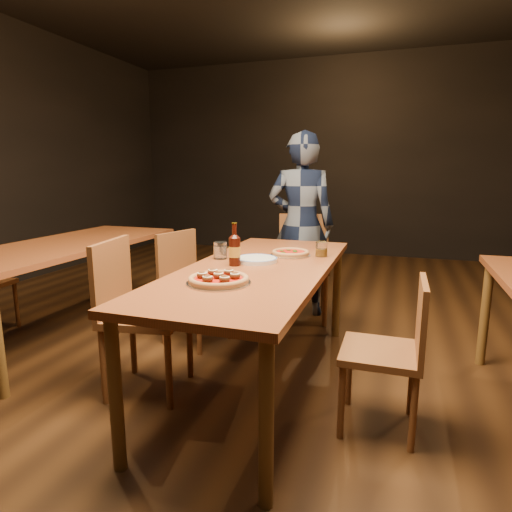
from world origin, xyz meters
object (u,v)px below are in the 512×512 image
(chair_main_e, at_px, (381,351))
(plate_stack, at_px, (256,260))
(chair_end, at_px, (303,266))
(amber_glass, at_px, (321,249))
(diner, at_px, (301,225))
(pizza_meatball, at_px, (219,279))
(water_glass, at_px, (220,250))
(table_main, at_px, (259,278))
(table_left, at_px, (65,252))
(chair_main_nw, at_px, (147,314))
(chair_main_sw, at_px, (196,286))
(pizza_margherita, at_px, (291,253))
(beer_bottle, at_px, (235,251))

(chair_main_e, height_order, plate_stack, chair_main_e)
(chair_end, height_order, amber_glass, chair_end)
(diner, bearing_deg, amber_glass, 103.04)
(pizza_meatball, height_order, plate_stack, pizza_meatball)
(pizza_meatball, distance_m, water_glass, 0.61)
(table_main, xyz_separation_m, chair_end, (-0.01, 1.27, -0.20))
(pizza_meatball, xyz_separation_m, amber_glass, (0.37, 0.85, 0.03))
(table_main, bearing_deg, diner, 92.68)
(table_left, distance_m, pizza_meatball, 1.80)
(table_left, relative_size, amber_glass, 20.74)
(table_main, xyz_separation_m, chair_main_nw, (-0.60, -0.28, -0.20))
(chair_end, height_order, diner, diner)
(chair_main_sw, distance_m, plate_stack, 0.78)
(chair_main_nw, height_order, pizza_margherita, chair_main_nw)
(beer_bottle, bearing_deg, chair_end, 84.13)
(pizza_margherita, relative_size, plate_stack, 1.02)
(pizza_meatball, relative_size, diner, 0.20)
(table_main, distance_m, chair_end, 1.29)
(chair_end, distance_m, pizza_margherita, 0.95)
(chair_main_e, height_order, amber_glass, amber_glass)
(table_left, distance_m, chair_main_e, 2.50)
(diner, bearing_deg, chair_main_sw, 51.25)
(plate_stack, relative_size, diner, 0.16)
(chair_main_nw, bearing_deg, diner, -27.07)
(chair_main_sw, xyz_separation_m, chair_end, (0.65, 0.79, 0.04))
(chair_main_e, xyz_separation_m, amber_glass, (-0.43, 0.65, 0.38))
(amber_glass, bearing_deg, pizza_meatball, -113.40)
(chair_main_nw, distance_m, amber_glass, 1.18)
(chair_main_nw, distance_m, beer_bottle, 0.64)
(table_main, distance_m, chair_main_nw, 0.69)
(chair_main_nw, distance_m, chair_main_e, 1.32)
(plate_stack, distance_m, amber_glass, 0.46)
(pizza_margherita, bearing_deg, diner, 99.01)
(diner, bearing_deg, water_glass, 73.08)
(pizza_meatball, xyz_separation_m, water_glass, (-0.23, 0.57, 0.03))
(chair_main_sw, xyz_separation_m, water_glass, (0.36, -0.36, 0.36))
(chair_main_sw, bearing_deg, table_main, -110.74)
(chair_end, bearing_deg, water_glass, -116.43)
(chair_main_nw, height_order, chair_main_e, chair_main_nw)
(pizza_meatball, height_order, beer_bottle, beer_bottle)
(pizza_meatball, height_order, water_glass, water_glass)
(table_left, xyz_separation_m, chair_main_sw, (1.04, 0.18, -0.24))
(pizza_meatball, xyz_separation_m, plate_stack, (0.01, 0.55, -0.01))
(pizza_meatball, bearing_deg, chair_end, 87.98)
(table_left, distance_m, water_glass, 1.42)
(table_main, distance_m, pizza_meatball, 0.45)
(beer_bottle, xyz_separation_m, water_glass, (-0.16, 0.16, -0.04))
(diner, bearing_deg, chair_main_nw, 66.04)
(water_glass, xyz_separation_m, diner, (0.23, 1.30, 0.02))
(chair_main_nw, relative_size, pizza_meatball, 2.94)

